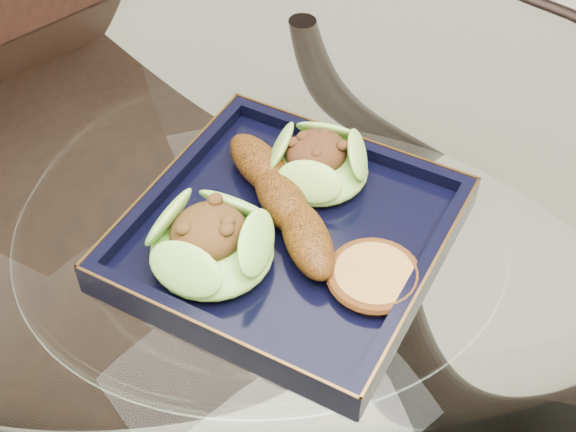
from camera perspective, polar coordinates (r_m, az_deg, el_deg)
dining_table at (r=0.87m, az=-1.53°, el=-9.99°), size 1.13×1.13×0.77m
dining_chair at (r=1.12m, az=-15.09°, el=-0.91°), size 0.43×0.43×0.93m
navy_plate at (r=0.74m, az=0.00°, el=-1.59°), size 0.35×0.35×0.02m
lettuce_wrap_left at (r=0.70m, az=-5.45°, el=-2.13°), size 0.12×0.12×0.04m
lettuce_wrap_right at (r=0.77m, az=2.15°, el=3.67°), size 0.12×0.12×0.03m
roasted_plantain at (r=0.73m, az=-0.37°, el=1.11°), size 0.09×0.19×0.04m
crumb_patty at (r=0.69m, az=6.13°, el=-4.34°), size 0.09×0.09×0.01m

